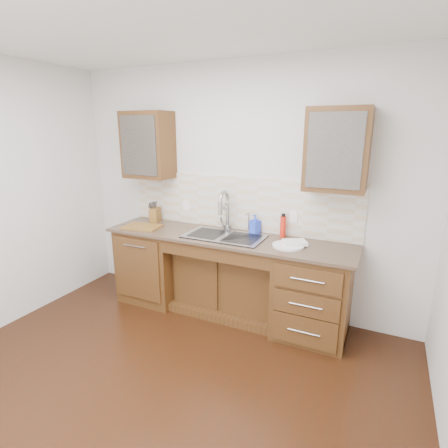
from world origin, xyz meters
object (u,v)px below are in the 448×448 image
at_px(plate, 288,246).
at_px(cutting_board, 142,227).
at_px(knife_block, 155,215).
at_px(soap_bottle, 255,224).
at_px(water_bottle, 283,227).

bearing_deg(plate, cutting_board, -177.81).
height_order(knife_block, cutting_board, knife_block).
xyz_separation_m(plate, cutting_board, (-1.70, -0.07, 0.00)).
distance_m(soap_bottle, water_bottle, 0.32).
height_order(soap_bottle, water_bottle, water_bottle).
relative_size(water_bottle, plate, 0.72).
distance_m(soap_bottle, cutting_board, 1.30).
bearing_deg(cutting_board, plate, 2.19).
bearing_deg(knife_block, water_bottle, -9.54).
distance_m(water_bottle, knife_block, 1.58).
bearing_deg(soap_bottle, knife_block, -153.78).
xyz_separation_m(water_bottle, cutting_board, (-1.56, -0.34, -0.10)).
relative_size(soap_bottle, knife_block, 1.20).
bearing_deg(plate, soap_bottle, 147.22).
bearing_deg(water_bottle, plate, -63.64).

